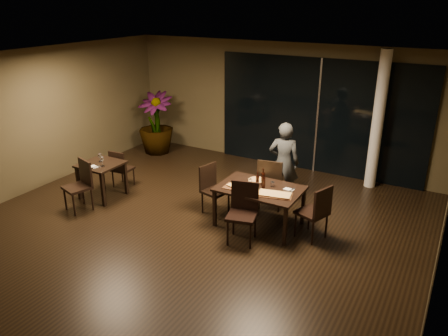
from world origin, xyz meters
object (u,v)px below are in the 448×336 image
Objects in this scene: chair_main_near at (243,209)px; chair_main_right at (316,210)px; main_table at (260,191)px; diner at (284,163)px; chair_main_left at (212,186)px; bottle_c at (263,177)px; chair_main_far at (271,181)px; chair_side_near at (81,182)px; bottle_a at (257,179)px; side_table at (101,169)px; bottle_b at (263,181)px; potted_plant at (156,123)px; chair_side_far at (120,167)px.

chair_main_right is (1.09, 0.61, -0.02)m from chair_main_near.
main_table is 0.89× the size of diner.
bottle_c reaches higher than chair_main_left.
diner is at bearing -117.15° from chair_main_right.
bottle_c reaches higher than main_table.
bottle_c is (0.08, -0.57, 0.32)m from chair_main_far.
bottle_c is at bearing 37.52° from chair_side_near.
chair_side_near is 3.49m from bottle_a.
side_table is at bearing -171.63° from main_table.
bottle_c reaches higher than side_table.
bottle_a is at bearing 72.32° from diner.
chair_main_left is (2.37, 0.55, -0.09)m from side_table.
side_table is 0.83× the size of chair_main_left.
diner is 1.18m from bottle_b.
main_table is at bearing 75.72° from diner.
main_table and side_table have the same top height.
bottle_c is (-1.08, 0.13, 0.35)m from chair_main_right.
main_table is at bearing 35.28° from chair_side_near.
bottle_c is at bearing 10.75° from side_table.
bottle_c reaches higher than chair_main_right.
main_table is 1.44× the size of chair_main_near.
chair_main_near is at bearing -99.55° from bottle_b.
bottle_a reaches higher than side_table.
potted_plant is (-4.14, 1.18, -0.02)m from diner.
chair_main_far is 1.36m from chair_main_right.
chair_side_far is at bearing 179.05° from main_table.
chair_main_right is 4.56m from chair_side_near.
chair_side_near is 3.59m from bottle_c.
potted_plant reaches higher than bottle_c.
bottle_a is at bearing 9.10° from side_table.
bottle_a reaches higher than main_table.
chair_main_left is 2.10m from chair_main_right.
chair_main_near is at bearing 25.65° from chair_side_near.
chair_side_near reaches higher than chair_side_far.
main_table is 4.67× the size of bottle_c.
potted_plant is at bearing -30.97° from diner.
main_table is 5.45× the size of bottle_a.
main_table is at bearing 8.37° from side_table.
diner reaches higher than chair_side_near.
potted_plant reaches higher than side_table.
bottle_a is at bearing -118.14° from bottle_c.
diner is at bearing -29.14° from chair_main_left.
chair_main_right is 3.12× the size of bottle_c.
main_table is 1.04m from chair_main_left.
bottle_b is at bearing -29.05° from potted_plant.
chair_main_far is 3.37m from chair_side_far.
bottle_c is (0.02, 0.75, 0.33)m from chair_main_near.
side_table is at bearing 111.81° from chair_side_near.
chair_main_far is 4.39m from potted_plant.
bottle_c reaches higher than chair_main_far.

